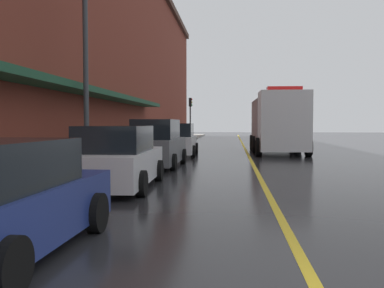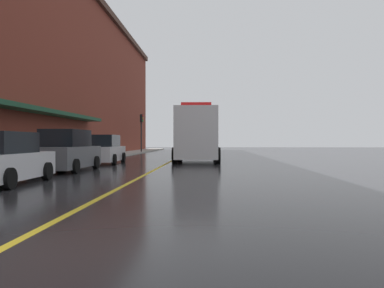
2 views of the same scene
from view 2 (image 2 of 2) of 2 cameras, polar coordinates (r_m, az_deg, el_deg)
ground_plane at (r=29.90m, az=-2.48°, el=-2.23°), size 112.00×112.00×0.00m
sidewalk_left at (r=31.08m, az=-13.95°, el=-2.00°), size 2.40×70.00×0.15m
lane_center_stripe at (r=29.90m, az=-2.48°, el=-2.22°), size 0.16×70.00×0.01m
brick_building_left at (r=33.15m, az=-25.63°, el=10.45°), size 11.92×64.00×14.34m
parked_car_1 at (r=14.09m, az=-25.92°, el=-2.07°), size 2.16×4.56×1.70m
parked_car_2 at (r=19.24m, az=-17.55°, el=-1.10°), size 2.01×4.72×1.92m
parked_car_3 at (r=24.88m, az=-12.72°, el=-0.88°), size 2.23×4.57×1.77m
box_truck at (r=26.49m, az=0.74°, el=1.24°), size 3.02×7.61×3.71m
parking_meter_1 at (r=21.00m, az=-19.87°, el=-0.51°), size 0.14×0.18×1.33m
traffic_light_near at (r=45.84m, az=-7.33°, el=2.66°), size 0.38×0.36×4.30m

